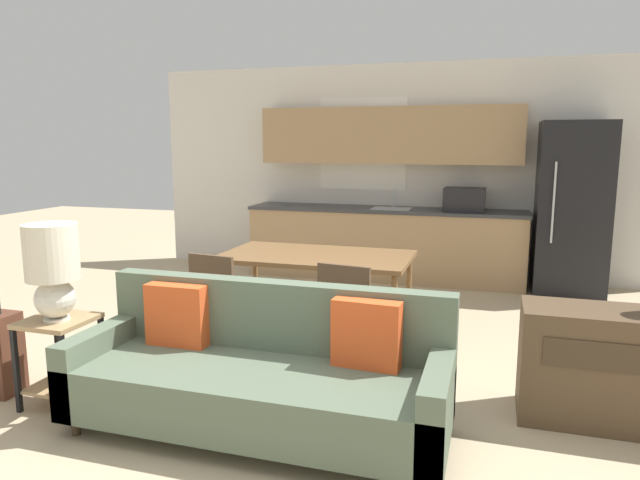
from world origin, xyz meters
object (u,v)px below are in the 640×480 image
side_table (60,348)px  dining_table (316,260)px  dining_chair_near_left (221,298)px  couch (261,375)px  credenza (619,368)px  refrigerator (572,209)px  table_lamp (52,266)px  dining_chair_near_right (350,312)px

side_table → dining_table: bearing=58.0°
dining_chair_near_left → dining_table: bearing=-116.6°
couch → credenza: (2.06, 0.69, 0.02)m
refrigerator → table_lamp: refrigerator is taller
refrigerator → dining_chair_near_left: size_ratio=2.27×
dining_chair_near_right → couch: bearing=79.9°
couch → dining_table: bearing=96.9°
couch → dining_chair_near_right: size_ratio=2.61×
dining_table → dining_chair_near_right: dining_chair_near_right is taller
dining_table → credenza: (2.28, -1.09, -0.31)m
couch → table_lamp: bearing=-174.7°
dining_table → dining_chair_near_right: 1.01m
refrigerator → couch: (-2.12, -3.98, -0.64)m
dining_chair_near_right → dining_chair_near_left: size_ratio=1.00×
dining_table → couch: (0.21, -1.78, -0.34)m
couch → side_table: 1.39m
side_table → dining_chair_near_left: bearing=59.9°
dining_table → side_table: bearing=-122.0°
dining_chair_near_right → table_lamp: bearing=40.7°
dining_table → table_lamp: 2.24m
dining_chair_near_right → dining_chair_near_left: (-1.07, 0.05, 0.00)m
refrigerator → couch: refrigerator is taller
dining_table → side_table: size_ratio=2.85×
refrigerator → dining_chair_near_left: refrigerator is taller
credenza → dining_chair_near_left: bearing=174.0°
dining_chair_near_left → dining_chair_near_right: bearing=-174.7°
couch → dining_chair_near_right: 1.00m
side_table → table_lamp: table_lamp is taller
couch → table_lamp: 1.49m
table_lamp → dining_chair_near_right: bearing=32.5°
couch → dining_chair_near_left: dining_chair_near_left is taller
dining_table → side_table: (-1.17, -1.87, -0.28)m
refrigerator → credenza: 3.35m
refrigerator → dining_table: 3.22m
refrigerator → credenza: (-0.06, -3.30, -0.62)m
table_lamp → credenza: bearing=13.3°
credenza → refrigerator: bearing=89.0°
refrigerator → side_table: refrigerator is taller
dining_table → table_lamp: size_ratio=2.68×
dining_table → dining_chair_near_left: size_ratio=1.95×
refrigerator → dining_chair_near_right: 3.58m
table_lamp → refrigerator: bearing=49.7°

